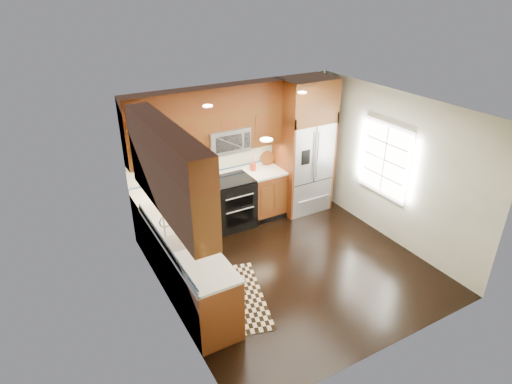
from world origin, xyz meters
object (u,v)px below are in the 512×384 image
utensil_crock (253,165)px  refrigerator (304,146)px  range (232,203)px  knife_block (174,181)px  rug (232,298)px

utensil_crock → refrigerator: bearing=-11.4°
range → refrigerator: 1.76m
refrigerator → knife_block: (-2.53, 0.27, -0.26)m
range → rug: size_ratio=0.62×
range → utensil_crock: size_ratio=3.11×
refrigerator → rug: 3.36m
range → knife_block: size_ratio=3.73×
range → utensil_crock: 0.81m
rug → utensil_crock: utensil_crock is taller
rug → utensil_crock: 2.73m
refrigerator → utensil_crock: refrigerator is taller
rug → knife_block: knife_block is taller
refrigerator → utensil_crock: 1.06m
refrigerator → utensil_crock: size_ratio=8.57×
rug → knife_block: (-0.03, 2.10, 1.04)m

